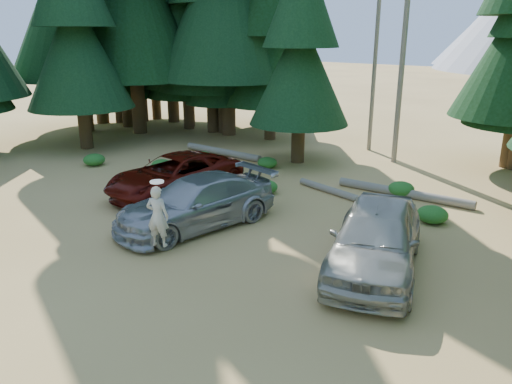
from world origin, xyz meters
TOP-DOWN VIEW (x-y plane):
  - ground at (0.00, 0.00)m, footprint 160.00×160.00m
  - forest_belt_north at (0.00, 15.00)m, footprint 36.00×7.00m
  - snag_front at (0.80, 14.50)m, footprint 0.24×0.24m
  - snag_back at (-1.20, 16.00)m, footprint 0.20×0.20m
  - red_pickup at (-3.44, 4.94)m, footprint 2.69×5.37m
  - silver_minivan_center at (-0.59, 3.20)m, footprint 3.03×5.53m
  - silver_minivan_right at (5.00, 3.87)m, footprint 3.64×5.52m
  - frisbee_player at (0.16, 1.07)m, footprint 0.71×0.61m
  - log_left at (-6.18, 10.50)m, footprint 4.52×0.37m
  - log_mid at (0.99, 8.58)m, footprint 3.07×0.90m
  - log_right at (3.22, 9.89)m, footprint 4.96×0.62m
  - shrub_far_left at (-6.34, 6.80)m, footprint 0.89×0.89m
  - shrub_left at (-6.16, 9.15)m, footprint 0.78×0.78m
  - shrub_center_left at (-3.07, 10.00)m, footprint 0.86×0.86m
  - shrub_center_right at (-0.93, 7.10)m, footprint 0.89×0.89m
  - shrub_right at (4.95, 8.03)m, footprint 0.96×0.96m
  - shrub_far_right at (3.09, 10.00)m, footprint 0.94×0.94m
  - shrub_edge_west at (-9.36, 5.50)m, footprint 0.95×0.95m

SIDE VIEW (x-z plane):
  - ground at x=0.00m, z-range 0.00..0.00m
  - forest_belt_north at x=0.00m, z-range -11.00..11.00m
  - log_mid at x=0.99m, z-range 0.00..0.25m
  - log_right at x=3.22m, z-range 0.00..0.32m
  - log_left at x=-6.18m, z-range 0.00..0.32m
  - shrub_left at x=-6.16m, z-range 0.00..0.43m
  - shrub_center_left at x=-3.07m, z-range 0.00..0.47m
  - shrub_far_left at x=-6.34m, z-range 0.00..0.49m
  - shrub_center_right at x=-0.93m, z-range 0.00..0.49m
  - shrub_far_right at x=3.09m, z-range 0.00..0.51m
  - shrub_edge_west at x=-9.36m, z-range 0.00..0.52m
  - shrub_right at x=4.95m, z-range 0.00..0.53m
  - red_pickup at x=-3.44m, z-range 0.00..1.46m
  - silver_minivan_center at x=-0.59m, z-range 0.00..1.52m
  - silver_minivan_right at x=5.00m, z-range 0.00..1.75m
  - frisbee_player at x=0.16m, z-range 0.25..2.02m
  - snag_back at x=-1.20m, z-range 0.00..10.00m
  - snag_front at x=0.80m, z-range 0.00..12.00m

